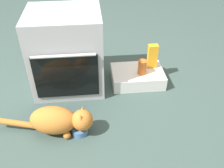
{
  "coord_description": "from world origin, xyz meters",
  "views": [
    {
      "loc": [
        0.12,
        -1.66,
        1.5
      ],
      "look_at": [
        0.28,
        -0.02,
        0.25
      ],
      "focal_mm": 40.25,
      "sensor_mm": 36.0,
      "label": 1
    }
  ],
  "objects_px": {
    "oven": "(67,52)",
    "juice_carton": "(152,56)",
    "pantry_cabinet": "(137,76)",
    "sauce_jar": "(142,67)",
    "cat": "(58,120)",
    "food_bowl": "(79,130)"
  },
  "relations": [
    {
      "from": "food_bowl",
      "to": "juice_carton",
      "type": "relative_size",
      "value": 0.54
    },
    {
      "from": "cat",
      "to": "juice_carton",
      "type": "bearing_deg",
      "value": 46.59
    },
    {
      "from": "sauce_jar",
      "to": "pantry_cabinet",
      "type": "bearing_deg",
      "value": 124.46
    },
    {
      "from": "pantry_cabinet",
      "to": "cat",
      "type": "bearing_deg",
      "value": -140.53
    },
    {
      "from": "pantry_cabinet",
      "to": "sauce_jar",
      "type": "relative_size",
      "value": 3.56
    },
    {
      "from": "cat",
      "to": "sauce_jar",
      "type": "distance_m",
      "value": 0.93
    },
    {
      "from": "oven",
      "to": "juice_carton",
      "type": "bearing_deg",
      "value": 2.19
    },
    {
      "from": "oven",
      "to": "cat",
      "type": "relative_size",
      "value": 0.97
    },
    {
      "from": "pantry_cabinet",
      "to": "sauce_jar",
      "type": "height_order",
      "value": "sauce_jar"
    },
    {
      "from": "oven",
      "to": "cat",
      "type": "bearing_deg",
      "value": -95.74
    },
    {
      "from": "food_bowl",
      "to": "sauce_jar",
      "type": "distance_m",
      "value": 0.85
    },
    {
      "from": "sauce_jar",
      "to": "juice_carton",
      "type": "bearing_deg",
      "value": 41.6
    },
    {
      "from": "cat",
      "to": "pantry_cabinet",
      "type": "bearing_deg",
      "value": 49.17
    },
    {
      "from": "sauce_jar",
      "to": "juice_carton",
      "type": "xyz_separation_m",
      "value": [
        0.12,
        0.1,
        0.05
      ]
    },
    {
      "from": "food_bowl",
      "to": "sauce_jar",
      "type": "xyz_separation_m",
      "value": [
        0.6,
        0.57,
        0.17
      ]
    },
    {
      "from": "food_bowl",
      "to": "cat",
      "type": "bearing_deg",
      "value": 170.3
    },
    {
      "from": "food_bowl",
      "to": "pantry_cabinet",
      "type": "bearing_deg",
      "value": 47.33
    },
    {
      "from": "pantry_cabinet",
      "to": "cat",
      "type": "distance_m",
      "value": 0.93
    },
    {
      "from": "oven",
      "to": "juice_carton",
      "type": "distance_m",
      "value": 0.81
    },
    {
      "from": "juice_carton",
      "to": "sauce_jar",
      "type": "bearing_deg",
      "value": -138.4
    },
    {
      "from": "juice_carton",
      "to": "oven",
      "type": "bearing_deg",
      "value": -177.81
    },
    {
      "from": "pantry_cabinet",
      "to": "food_bowl",
      "type": "xyz_separation_m",
      "value": [
        -0.57,
        -0.62,
        -0.03
      ]
    }
  ]
}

